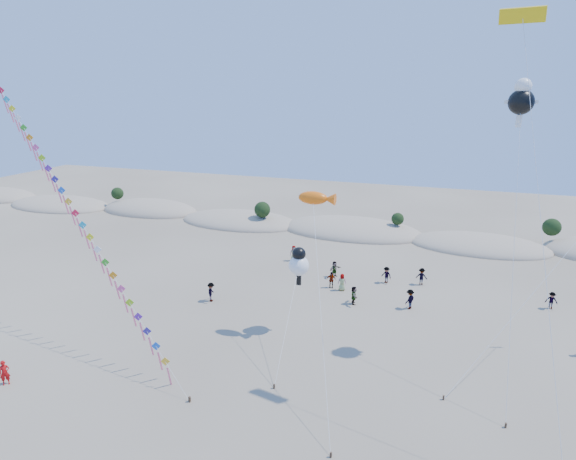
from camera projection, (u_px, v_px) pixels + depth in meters
The scene contains 9 objects.
dune_ridge at pixel (359, 232), 63.88m from camera, with size 145.30×11.49×5.57m.
kite_train at pixel (73, 210), 35.22m from camera, with size 23.00×10.10×18.91m.
fish_kite at pixel (317, 199), 35.06m from camera, with size 6.05×13.48×11.18m.
cartoon_kite_low at pixel (299, 263), 36.72m from camera, with size 1.81×8.93×6.84m.
cartoon_kite_high at pixel (522, 99), 30.75m from camera, with size 2.00×10.26×19.03m.
parafoil_kite at pixel (523, 24), 24.78m from camera, with size 4.80×9.88×22.42m.
dark_kite at pixel (558, 264), 32.39m from camera, with size 9.34×10.39×9.98m.
flyer_foreground at pixel (5, 373), 30.87m from camera, with size 0.61×0.40×1.68m, color #B40E0F.
beachgoers at pixel (373, 286), 44.44m from camera, with size 30.66×13.56×1.82m.
Camera 1 is at (12.18, -15.78, 18.37)m, focal length 30.00 mm.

